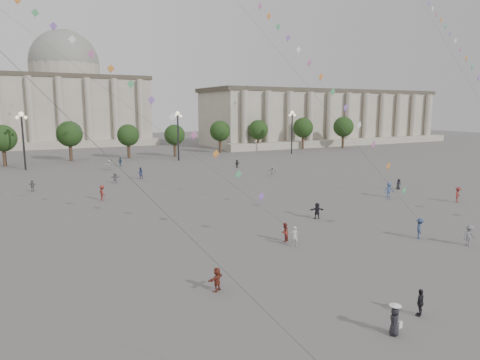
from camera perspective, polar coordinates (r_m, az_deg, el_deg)
name	(u,v)px	position (r m, az deg, el deg)	size (l,w,h in m)	color
ground	(352,298)	(27.38, 14.75, -14.96)	(360.00, 360.00, 0.00)	#575552
hall_east	(325,117)	(145.09, 11.23, 8.23)	(84.00, 26.22, 17.20)	#9F9886
hall_central	(67,99)	(148.22, -22.05, 9.99)	(48.30, 34.30, 35.50)	#9F9886
tree_row	(99,136)	(97.68, -18.23, 5.62)	(137.12, 5.12, 8.00)	#3B281D
lamp_post_mid_west	(22,130)	(88.06, -27.02, 5.97)	(2.00, 0.90, 10.65)	#262628
lamp_post_mid_east	(178,127)	(93.80, -8.28, 7.06)	(2.00, 0.90, 10.65)	#262628
lamp_post_far_east	(292,124)	(107.89, 6.96, 7.39)	(2.00, 0.90, 10.65)	#262628
person_crowd_0	(120,162)	(87.42, -15.67, 2.38)	(1.04, 0.43, 1.77)	#2D4966
person_crowd_3	(317,211)	(44.70, 10.23, -4.05)	(1.55, 0.49, 1.67)	black
person_crowd_4	(109,165)	(82.32, -17.04, 1.94)	(1.77, 0.57, 1.91)	silver
person_crowd_6	(469,235)	(40.14, 28.25, -6.54)	(1.15, 0.66, 1.77)	slate
person_crowd_7	(273,171)	(71.76, 4.40, 1.18)	(1.55, 0.49, 1.67)	beige
person_crowd_8	(458,195)	(57.94, 27.06, -1.76)	(1.19, 0.69, 1.85)	maroon
person_crowd_9	(237,164)	(81.92, -0.39, 2.19)	(1.42, 0.45, 1.53)	black
person_crowd_12	(115,178)	(67.84, -16.32, 0.27)	(1.41, 0.45, 1.52)	slate
person_crowd_13	(294,236)	(35.66, 7.26, -7.44)	(0.62, 0.41, 1.70)	beige
person_crowd_14	(389,190)	(57.60, 19.25, -1.26)	(1.25, 0.72, 1.94)	#3A5483
person_crowd_16	(32,186)	(64.48, -25.96, -0.73)	(0.95, 0.40, 1.62)	slate
person_crowd_17	(102,193)	(55.38, -17.89, -1.63)	(1.22, 0.70, 1.89)	maroon
person_crowd_18	(399,184)	(63.89, 20.39, -0.51)	(0.72, 0.47, 1.48)	black
person_crowd_21	(140,173)	(70.69, -13.15, 0.90)	(0.90, 0.70, 1.85)	navy
tourist_2	(217,279)	(27.18, -3.09, -13.08)	(1.41, 0.45, 1.52)	maroon
tourist_4	(420,302)	(26.12, 22.90, -14.81)	(0.90, 0.37, 1.53)	black
kite_flyer_0	(285,232)	(36.75, 5.97, -6.94)	(0.79, 0.62, 1.64)	maroon
kite_flyer_1	(420,228)	(40.49, 22.86, -5.97)	(1.17, 0.68, 1.82)	navy
hat_person	(395,320)	(23.66, 19.93, -17.12)	(0.85, 0.84, 1.69)	black
kite_train_east	(445,31)	(73.76, 25.70, 17.45)	(29.40, 44.26, 66.42)	#3F3F3F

